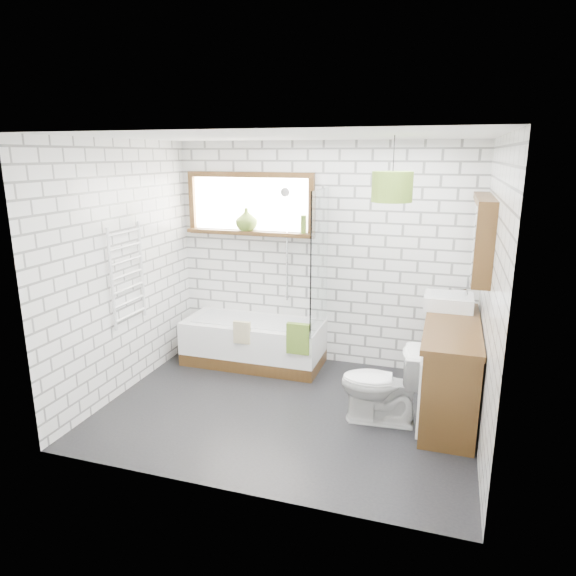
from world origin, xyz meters
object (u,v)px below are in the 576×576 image
(basin, at_px, (448,301))
(toilet, at_px, (381,384))
(vanity, at_px, (450,368))
(pendant, at_px, (392,187))
(bathtub, at_px, (254,342))

(basin, height_order, toilet, basin)
(basin, bearing_deg, toilet, -120.51)
(vanity, relative_size, toilet, 2.08)
(pendant, bearing_deg, toilet, 117.86)
(bathtub, height_order, pendant, pendant)
(pendant, bearing_deg, bathtub, 149.49)
(basin, bearing_deg, bathtub, 178.92)
(vanity, height_order, basin, basin)
(basin, bearing_deg, pendant, -119.57)
(bathtub, xyz_separation_m, pendant, (1.59, -0.94, 1.85))
(vanity, relative_size, pendant, 4.61)
(toilet, height_order, pendant, pendant)
(bathtub, height_order, basin, basin)
(toilet, bearing_deg, pendant, 23.35)
(basin, distance_m, toilet, 1.17)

